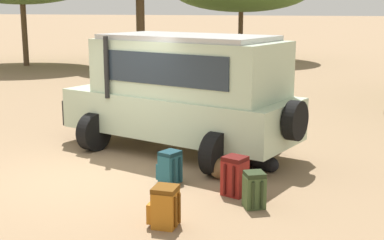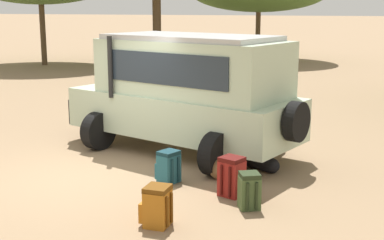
# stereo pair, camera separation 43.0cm
# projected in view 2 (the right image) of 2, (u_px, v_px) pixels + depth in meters

# --- Properties ---
(ground_plane) EXTENTS (320.00, 320.00, 0.00)m
(ground_plane) POSITION_uv_depth(u_px,v_px,m) (88.00, 176.00, 9.64)
(ground_plane) COLOR #8C7051
(safari_vehicle) EXTENTS (5.44, 3.66, 2.44)m
(safari_vehicle) POSITION_uv_depth(u_px,v_px,m) (187.00, 91.00, 10.98)
(safari_vehicle) COLOR #B2C6A8
(safari_vehicle) RESTS_ON ground_plane
(backpack_beside_front_wheel) EXTENTS (0.44, 0.43, 0.57)m
(backpack_beside_front_wheel) POSITION_uv_depth(u_px,v_px,m) (168.00, 167.00, 9.24)
(backpack_beside_front_wheel) COLOR #235B6B
(backpack_beside_front_wheel) RESTS_ON ground_plane
(backpack_cluster_center) EXTENTS (0.45, 0.48, 0.65)m
(backpack_cluster_center) POSITION_uv_depth(u_px,v_px,m) (232.00, 177.00, 8.59)
(backpack_cluster_center) COLOR maroon
(backpack_cluster_center) RESTS_ON ground_plane
(backpack_near_rear_wheel) EXTENTS (0.40, 0.44, 0.56)m
(backpack_near_rear_wheel) POSITION_uv_depth(u_px,v_px,m) (249.00, 191.00, 8.06)
(backpack_near_rear_wheel) COLOR #42562D
(backpack_near_rear_wheel) RESTS_ON ground_plane
(backpack_outermost) EXTENTS (0.43, 0.37, 0.58)m
(backpack_outermost) POSITION_uv_depth(u_px,v_px,m) (157.00, 206.00, 7.42)
(backpack_outermost) COLOR #B26619
(backpack_outermost) RESTS_ON ground_plane
(duffel_bag_low_black_case) EXTENTS (0.80, 0.59, 0.39)m
(duffel_bag_low_black_case) POSITION_uv_depth(u_px,v_px,m) (260.00, 162.00, 9.99)
(duffel_bag_low_black_case) COLOR black
(duffel_bag_low_black_case) RESTS_ON ground_plane
(duffel_bag_soft_canvas) EXTENTS (0.49, 0.99, 0.48)m
(duffel_bag_soft_canvas) POSITION_uv_depth(u_px,v_px,m) (220.00, 164.00, 9.74)
(duffel_bag_soft_canvas) COLOR brown
(duffel_bag_soft_canvas) RESTS_ON ground_plane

